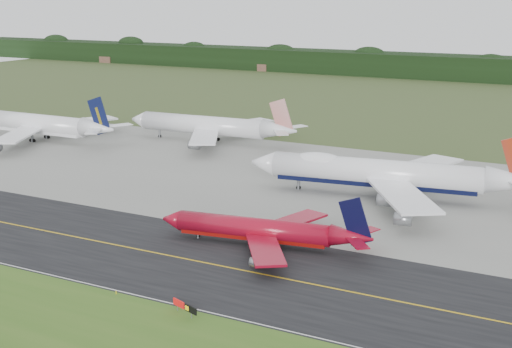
% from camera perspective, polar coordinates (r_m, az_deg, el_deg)
% --- Properties ---
extents(ground, '(600.00, 600.00, 0.00)m').
position_cam_1_polar(ground, '(121.24, -4.80, -6.15)').
color(ground, '#364620').
rests_on(ground, ground).
extents(grass_verge, '(400.00, 30.00, 0.01)m').
position_cam_1_polar(grass_verge, '(96.09, -16.33, -12.35)').
color(grass_verge, '#355F1C').
rests_on(grass_verge, ground).
extents(taxiway, '(400.00, 32.00, 0.02)m').
position_cam_1_polar(taxiway, '(118.11, -5.85, -6.73)').
color(taxiway, black).
rests_on(taxiway, ground).
extents(apron, '(400.00, 78.00, 0.01)m').
position_cam_1_polar(apron, '(164.45, 4.77, -0.68)').
color(apron, gray).
rests_on(apron, ground).
extents(taxiway_centreline, '(400.00, 0.40, 0.00)m').
position_cam_1_polar(taxiway_centreline, '(118.10, -5.85, -6.72)').
color(taxiway_centreline, gold).
rests_on(taxiway_centreline, taxiway).
extents(taxiway_edge_line, '(400.00, 0.25, 0.00)m').
position_cam_1_polar(taxiway_edge_line, '(106.53, -10.50, -9.28)').
color(taxiway_edge_line, silver).
rests_on(taxiway_edge_line, taxiway).
extents(horizon_treeline, '(700.00, 25.00, 12.00)m').
position_cam_1_polar(horizon_treeline, '(376.21, 18.37, 7.87)').
color(horizon_treeline, black).
rests_on(horizon_treeline, ground).
extents(jet_ba_747, '(61.85, 50.78, 15.56)m').
position_cam_1_polar(jet_ba_747, '(152.67, 10.34, 0.02)').
color(jet_ba_747, white).
rests_on(jet_ba_747, ground).
extents(jet_red_737, '(37.86, 30.55, 10.24)m').
position_cam_1_polar(jet_red_737, '(122.18, 0.70, -4.53)').
color(jet_red_737, maroon).
rests_on(jet_red_737, ground).
extents(jet_navy_gold, '(56.21, 49.17, 14.55)m').
position_cam_1_polar(jet_navy_gold, '(220.48, -17.02, 3.82)').
color(jet_navy_gold, white).
rests_on(jet_navy_gold, ground).
extents(jet_star_tail, '(54.08, 45.24, 14.27)m').
position_cam_1_polar(jet_star_tail, '(207.91, -3.62, 3.81)').
color(jet_star_tail, white).
rests_on(jet_star_tail, ground).
extents(taxiway_sign, '(4.80, 1.86, 1.68)m').
position_cam_1_polar(taxiway_sign, '(98.04, -5.73, -10.50)').
color(taxiway_sign, slate).
rests_on(taxiway_sign, ground).
extents(edge_marker_center, '(0.16, 0.16, 0.50)m').
position_cam_1_polar(edge_marker_center, '(106.11, -11.13, -9.28)').
color(edge_marker_center, yellow).
rests_on(edge_marker_center, ground).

